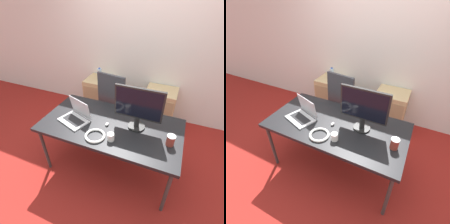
% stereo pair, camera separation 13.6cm
% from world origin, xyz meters
% --- Properties ---
extents(ground_plane, '(14.00, 14.00, 0.00)m').
position_xyz_m(ground_plane, '(0.00, 0.00, 0.00)').
color(ground_plane, maroon).
extents(wall_back, '(10.00, 0.05, 2.60)m').
position_xyz_m(wall_back, '(0.00, 1.47, 1.30)').
color(wall_back, silver).
rests_on(wall_back, ground_plane).
extents(desk, '(1.68, 0.87, 0.74)m').
position_xyz_m(desk, '(0.00, 0.00, 0.70)').
color(desk, black).
rests_on(desk, ground_plane).
extents(office_chair, '(0.56, 0.59, 1.11)m').
position_xyz_m(office_chair, '(-0.21, 0.78, 0.42)').
color(office_chair, '#232326').
rests_on(office_chair, ground_plane).
extents(cabinet_left, '(0.52, 0.46, 0.69)m').
position_xyz_m(cabinet_left, '(-0.72, 1.20, 0.35)').
color(cabinet_left, tan).
rests_on(cabinet_left, ground_plane).
extents(cabinet_right, '(0.52, 0.46, 0.69)m').
position_xyz_m(cabinet_right, '(0.43, 1.20, 0.35)').
color(cabinet_right, tan).
rests_on(cabinet_right, ground_plane).
extents(water_bottle, '(0.08, 0.08, 0.22)m').
position_xyz_m(water_bottle, '(-0.72, 1.20, 0.80)').
color(water_bottle, silver).
rests_on(water_bottle, cabinet_left).
extents(laptop_center, '(0.41, 0.38, 0.26)m').
position_xyz_m(laptop_center, '(-0.43, -0.08, 0.80)').
color(laptop_center, silver).
rests_on(laptop_center, desk).
extents(monitor, '(0.54, 0.20, 0.51)m').
position_xyz_m(monitor, '(0.30, 0.06, 1.03)').
color(monitor, black).
rests_on(monitor, desk).
extents(mouse, '(0.04, 0.06, 0.03)m').
position_xyz_m(mouse, '(-0.03, -0.04, 0.76)').
color(mouse, silver).
rests_on(mouse, desk).
extents(coffee_cup_white, '(0.08, 0.08, 0.09)m').
position_xyz_m(coffee_cup_white, '(0.11, -0.25, 0.79)').
color(coffee_cup_white, white).
rests_on(coffee_cup_white, desk).
extents(coffee_cup_brown, '(0.09, 0.09, 0.12)m').
position_xyz_m(coffee_cup_brown, '(0.70, -0.08, 0.81)').
color(coffee_cup_brown, maroon).
rests_on(coffee_cup_brown, desk).
extents(cable_coil, '(0.23, 0.23, 0.03)m').
position_xyz_m(cable_coil, '(-0.07, -0.27, 0.76)').
color(cable_coil, white).
rests_on(cable_coil, desk).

